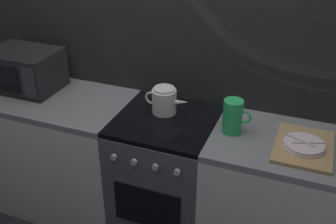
# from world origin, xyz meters

# --- Properties ---
(back_wall) EXTENTS (3.60, 0.05, 2.40)m
(back_wall) POSITION_xyz_m (0.00, 0.32, 1.20)
(back_wall) COLOR gray
(back_wall) RESTS_ON ground_plane
(counter_left) EXTENTS (1.20, 0.60, 0.90)m
(counter_left) POSITION_xyz_m (-0.90, 0.00, 0.45)
(counter_left) COLOR silver
(counter_left) RESTS_ON ground_plane
(stove_unit) EXTENTS (0.60, 0.63, 0.90)m
(stove_unit) POSITION_xyz_m (-0.00, -0.00, 0.45)
(stove_unit) COLOR #4C4C51
(stove_unit) RESTS_ON ground_plane
(counter_right) EXTENTS (1.20, 0.60, 0.90)m
(counter_right) POSITION_xyz_m (0.90, 0.00, 0.45)
(counter_right) COLOR silver
(counter_right) RESTS_ON ground_plane
(microwave) EXTENTS (0.46, 0.35, 0.27)m
(microwave) POSITION_xyz_m (-1.05, 0.06, 1.04)
(microwave) COLOR black
(microwave) RESTS_ON counter_left
(kettle) EXTENTS (0.28, 0.15, 0.17)m
(kettle) POSITION_xyz_m (-0.04, 0.07, 0.98)
(kettle) COLOR white
(kettle) RESTS_ON stove_unit
(pitcher) EXTENTS (0.16, 0.11, 0.20)m
(pitcher) POSITION_xyz_m (0.40, 0.00, 1.00)
(pitcher) COLOR green
(pitcher) RESTS_ON counter_right
(dish_pile) EXTENTS (0.30, 0.40, 0.06)m
(dish_pile) POSITION_xyz_m (0.80, -0.03, 0.92)
(dish_pile) COLOR tan
(dish_pile) RESTS_ON counter_right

